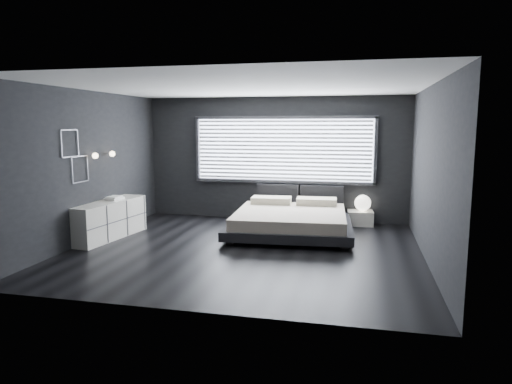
# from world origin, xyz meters

# --- Properties ---
(room) EXTENTS (6.04, 6.00, 2.80)m
(room) POSITION_xyz_m (0.00, 0.00, 1.40)
(room) COLOR black
(room) RESTS_ON ground
(window) EXTENTS (4.14, 0.09, 1.52)m
(window) POSITION_xyz_m (0.20, 2.70, 1.61)
(window) COLOR white
(window) RESTS_ON ground
(headboard) EXTENTS (1.96, 0.16, 0.52)m
(headboard) POSITION_xyz_m (0.60, 2.64, 0.57)
(headboard) COLOR black
(headboard) RESTS_ON ground
(sconce_near) EXTENTS (0.18, 0.11, 0.11)m
(sconce_near) POSITION_xyz_m (-2.88, 0.05, 1.60)
(sconce_near) COLOR silver
(sconce_near) RESTS_ON ground
(sconce_far) EXTENTS (0.18, 0.11, 0.11)m
(sconce_far) POSITION_xyz_m (-2.88, 0.65, 1.60)
(sconce_far) COLOR silver
(sconce_far) RESTS_ON ground
(wall_art_upper) EXTENTS (0.01, 0.48, 0.48)m
(wall_art_upper) POSITION_xyz_m (-2.98, -0.55, 1.85)
(wall_art_upper) COLOR #47474C
(wall_art_upper) RESTS_ON ground
(wall_art_lower) EXTENTS (0.01, 0.48, 0.48)m
(wall_art_lower) POSITION_xyz_m (-2.98, -0.30, 1.38)
(wall_art_lower) COLOR #47474C
(wall_art_lower) RESTS_ON ground
(bed) EXTENTS (2.53, 2.43, 0.62)m
(bed) POSITION_xyz_m (0.60, 1.32, 0.29)
(bed) COLOR black
(bed) RESTS_ON ground
(nightstand) EXTENTS (0.57, 0.48, 0.31)m
(nightstand) POSITION_xyz_m (1.96, 2.50, 0.16)
(nightstand) COLOR white
(nightstand) RESTS_ON ground
(orb_lamp) EXTENTS (0.35, 0.35, 0.35)m
(orb_lamp) POSITION_xyz_m (2.00, 2.52, 0.49)
(orb_lamp) COLOR white
(orb_lamp) RESTS_ON nightstand
(dresser) EXTENTS (0.72, 1.84, 0.72)m
(dresser) POSITION_xyz_m (-2.78, 0.23, 0.36)
(dresser) COLOR white
(dresser) RESTS_ON ground
(book_stack) EXTENTS (0.30, 0.36, 0.07)m
(book_stack) POSITION_xyz_m (-2.76, 0.44, 0.75)
(book_stack) COLOR white
(book_stack) RESTS_ON dresser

